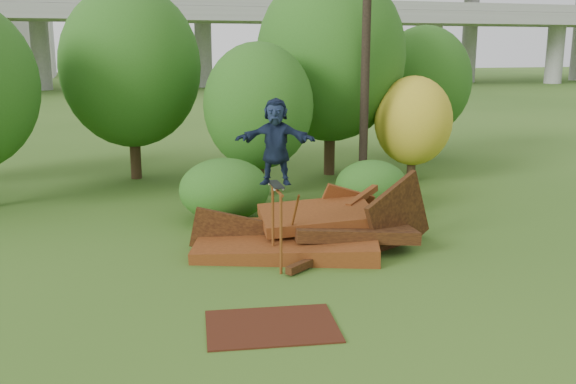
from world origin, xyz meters
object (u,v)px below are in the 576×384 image
object	(u,v)px
scrap_pile	(309,234)
skater	(276,141)
flat_plate	(272,326)
utility_pole	(366,44)

from	to	relation	value
scrap_pile	skater	world-z (taller)	skater
skater	flat_plate	distance (m)	4.12
flat_plate	utility_pole	world-z (taller)	utility_pole
scrap_pile	skater	xyz separation A→B (m)	(-1.11, -1.01, 2.37)
utility_pole	scrap_pile	bearing A→B (deg)	-125.09
flat_plate	utility_pole	xyz separation A→B (m)	(5.79, 9.26, 4.69)
skater	flat_plate	bearing A→B (deg)	-85.86
scrap_pile	flat_plate	bearing A→B (deg)	-117.60
scrap_pile	flat_plate	world-z (taller)	scrap_pile
scrap_pile	utility_pole	bearing A→B (deg)	54.91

